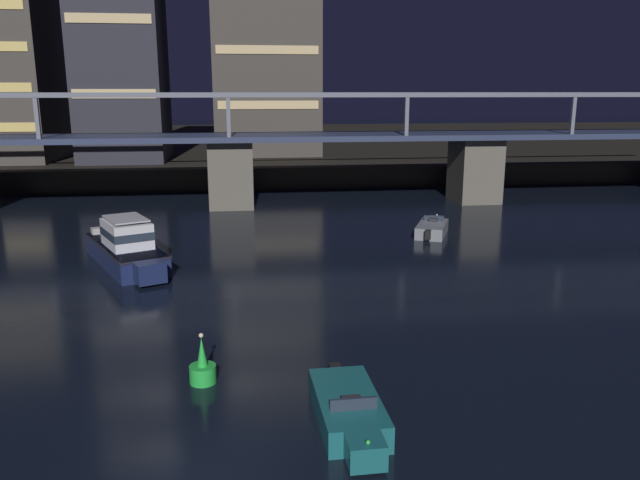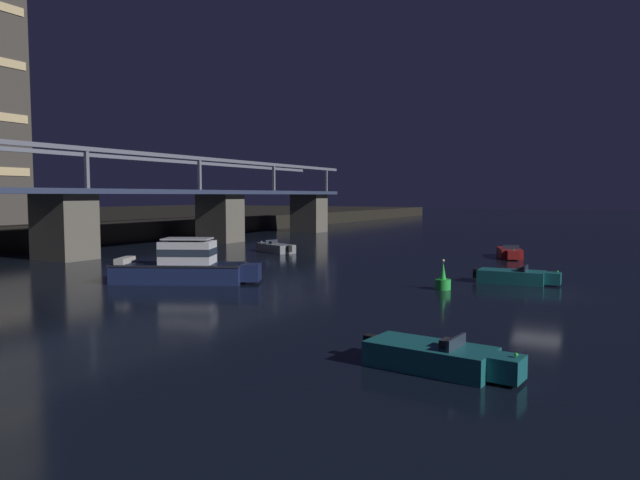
% 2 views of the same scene
% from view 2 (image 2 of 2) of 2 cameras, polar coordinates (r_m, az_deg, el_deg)
% --- Properties ---
extents(ground_plane, '(400.00, 400.00, 0.00)m').
position_cam_2_polar(ground_plane, '(34.38, 20.33, -5.02)').
color(ground_plane, black).
extents(river_bridge, '(90.89, 6.40, 9.38)m').
position_cam_2_polar(river_bridge, '(54.15, -23.53, 2.56)').
color(river_bridge, '#605B51').
rests_on(river_bridge, ground).
extents(cabin_cruiser_near_left, '(5.81, 9.16, 2.79)m').
position_cam_2_polar(cabin_cruiser_near_left, '(37.59, -13.08, -2.46)').
color(cabin_cruiser_near_left, '#19234C').
rests_on(cabin_cruiser_near_left, ground).
extents(speedboat_near_center, '(2.25, 5.23, 1.16)m').
position_cam_2_polar(speedboat_near_center, '(18.98, 11.22, -11.09)').
color(speedboat_near_center, '#196066').
rests_on(speedboat_near_center, ground).
extents(speedboat_near_right, '(5.16, 2.88, 1.16)m').
position_cam_2_polar(speedboat_near_right, '(53.92, 17.91, -1.20)').
color(speedboat_near_right, maroon).
rests_on(speedboat_near_right, ground).
extents(speedboat_mid_left, '(3.24, 5.01, 1.16)m').
position_cam_2_polar(speedboat_mid_left, '(56.30, -4.36, -0.77)').
color(speedboat_mid_left, gray).
rests_on(speedboat_mid_left, ground).
extents(speedboat_mid_center, '(1.90, 5.21, 1.16)m').
position_cam_2_polar(speedboat_mid_center, '(38.35, 18.37, -3.39)').
color(speedboat_mid_center, '#196066').
rests_on(speedboat_mid_center, ground).
extents(channel_buoy, '(0.90, 0.90, 1.76)m').
position_cam_2_polar(channel_buoy, '(34.80, 11.82, -3.93)').
color(channel_buoy, green).
rests_on(channel_buoy, ground).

